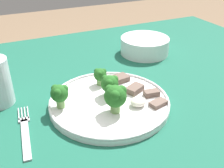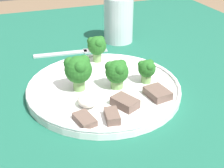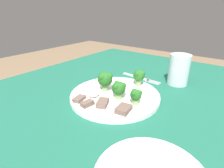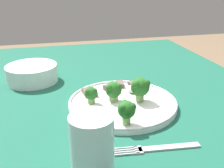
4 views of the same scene
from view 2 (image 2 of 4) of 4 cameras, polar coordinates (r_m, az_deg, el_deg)
table at (r=0.62m, az=4.12°, el=-10.87°), size 1.32×1.01×0.76m
dinner_plate at (r=0.59m, az=-1.50°, el=-0.73°), size 0.29×0.29×0.02m
fork at (r=0.76m, az=-7.62°, el=5.68°), size 0.04×0.18×0.00m
drinking_glass at (r=0.82m, az=1.19°, el=11.24°), size 0.07×0.07×0.11m
broccoli_floret_near_rim_left at (r=0.57m, az=0.91°, el=2.24°), size 0.04×0.04×0.05m
broccoli_floret_center_left at (r=0.56m, az=-6.18°, el=2.68°), size 0.05×0.05×0.07m
broccoli_floret_back_left at (r=0.67m, az=-2.77°, el=7.00°), size 0.04×0.04×0.06m
broccoli_floret_front_left at (r=0.59m, az=6.38°, el=2.74°), size 0.03×0.03×0.05m
meat_slice_front_slice at (r=0.56m, az=8.32°, el=-1.65°), size 0.05×0.04×0.01m
meat_slice_middle_slice at (r=0.49m, az=0.01°, el=-5.86°), size 0.04×0.03×0.01m
meat_slice_rear_slice at (r=0.49m, az=-5.03°, el=-6.45°), size 0.05×0.03×0.01m
meat_slice_edge_slice at (r=0.52m, az=2.39°, el=-3.38°), size 0.05×0.05×0.02m
sauce_dollop at (r=0.53m, az=-4.47°, el=-2.98°), size 0.04×0.03×0.02m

